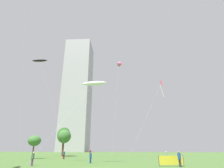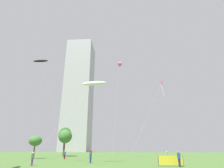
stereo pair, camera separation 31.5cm
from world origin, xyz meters
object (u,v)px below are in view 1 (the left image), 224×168
at_px(person_standing_1, 64,154).
at_px(park_tree_0, 64,136).
at_px(person_standing_6, 33,158).
at_px(person_standing_5, 166,155).
at_px(distant_highrise_0, 77,94).
at_px(kite_flying_4, 95,83).
at_px(kite_flying_5, 40,61).
at_px(kite_flying_0, 118,64).
at_px(kite_flying_2, 161,84).
at_px(park_tree_2, 64,135).
at_px(person_standing_2, 90,153).
at_px(park_tree_1, 35,141).
at_px(event_banner, 171,160).
at_px(person_standing_4, 91,157).
at_px(person_standing_3, 179,158).

relative_size(person_standing_1, park_tree_0, 0.23).
bearing_deg(person_standing_6, person_standing_5, -107.49).
bearing_deg(distant_highrise_0, kite_flying_4, -74.55).
bearing_deg(person_standing_5, kite_flying_5, 45.22).
distance_m(kite_flying_0, kite_flying_2, 13.20).
bearing_deg(kite_flying_5, park_tree_2, 82.67).
xyz_separation_m(person_standing_2, distant_highrise_0, (-49.86, 110.02, 50.17)).
distance_m(person_standing_5, park_tree_2, 35.85).
distance_m(person_standing_1, park_tree_1, 7.92).
bearing_deg(park_tree_2, event_banner, -47.57).
relative_size(person_standing_6, distant_highrise_0, 0.02).
height_order(kite_flying_0, park_tree_1, kite_flying_0).
height_order(person_standing_2, person_standing_6, person_standing_2).
height_order(kite_flying_4, distant_highrise_0, distant_highrise_0).
relative_size(person_standing_2, kite_flying_5, 0.07).
bearing_deg(kite_flying_4, person_standing_2, 108.55).
xyz_separation_m(park_tree_2, distant_highrise_0, (-35.56, 94.42, 44.95)).
bearing_deg(park_tree_2, park_tree_1, -83.27).
height_order(person_standing_4, kite_flying_5, kite_flying_5).
xyz_separation_m(person_standing_1, person_standing_3, (21.08, -14.23, 0.01)).
bearing_deg(kite_flying_5, park_tree_1, -39.10).
xyz_separation_m(person_standing_1, event_banner, (20.21, -13.49, -0.31)).
relative_size(person_standing_2, person_standing_6, 1.16).
height_order(person_standing_3, person_standing_4, person_standing_3).
xyz_separation_m(person_standing_2, person_standing_4, (4.48, -13.96, -0.18)).
xyz_separation_m(person_standing_4, kite_flying_4, (0.49, -0.87, 11.23)).
xyz_separation_m(kite_flying_0, kite_flying_4, (-1.43, -16.44, -11.52)).
bearing_deg(person_standing_3, person_standing_1, -157.35).
relative_size(park_tree_1, event_banner, 1.62).
relative_size(park_tree_2, event_banner, 2.95).
bearing_deg(person_standing_5, park_tree_0, 26.83).
relative_size(person_standing_4, park_tree_2, 0.17).
relative_size(person_standing_1, person_standing_6, 1.05).
bearing_deg(distant_highrise_0, person_standing_5, -67.78).
xyz_separation_m(person_standing_4, kite_flying_5, (-20.80, 13.93, 25.15)).
xyz_separation_m(person_standing_4, kite_flying_0, (1.92, 15.57, 22.75)).
xyz_separation_m(park_tree_0, event_banner, (26.47, -25.98, -4.79)).
relative_size(person_standing_3, park_tree_1, 0.35).
relative_size(kite_flying_4, event_banner, 4.24).
height_order(kite_flying_4, park_tree_1, kite_flying_4).
xyz_separation_m(park_tree_1, event_banner, (27.64, -13.61, -3.05)).
bearing_deg(park_tree_2, person_standing_2, -47.49).
bearing_deg(kite_flying_2, kite_flying_5, -168.05).
relative_size(person_standing_6, kite_flying_0, 0.07).
xyz_separation_m(kite_flying_4, park_tree_1, (-17.02, 11.34, -8.41)).
relative_size(kite_flying_0, kite_flying_4, 1.92).
height_order(distant_highrise_0, event_banner, distant_highrise_0).
bearing_deg(kite_flying_5, person_standing_3, -28.51).
distance_m(person_standing_3, kite_flying_5, 44.95).
bearing_deg(kite_flying_2, distant_highrise_0, 123.20).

